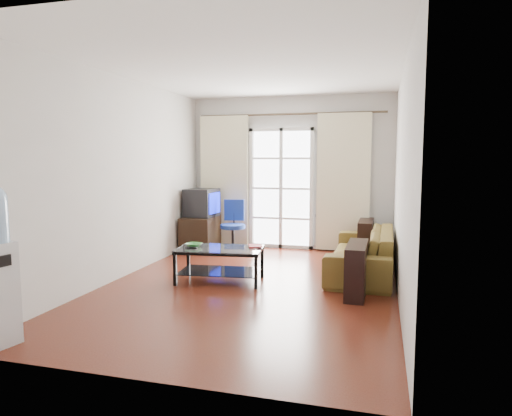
{
  "coord_description": "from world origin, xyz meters",
  "views": [
    {
      "loc": [
        1.57,
        -5.43,
        1.61
      ],
      "look_at": [
        -0.01,
        0.35,
        0.96
      ],
      "focal_mm": 32.0,
      "sensor_mm": 36.0,
      "label": 1
    }
  ],
  "objects": [
    {
      "name": "curtain_rod",
      "position": [
        0.0,
        2.5,
        2.38
      ],
      "size": [
        3.3,
        0.04,
        0.04
      ],
      "primitive_type": "cylinder",
      "rotation": [
        0.0,
        1.57,
        0.0
      ],
      "color": "#4C3F2D",
      "rests_on": "wall_back"
    },
    {
      "name": "curtain_right",
      "position": [
        0.95,
        2.48,
        1.2
      ],
      "size": [
        0.9,
        0.07,
        2.35
      ],
      "primitive_type": "cube",
      "color": "beige",
      "rests_on": "curtain_rod"
    },
    {
      "name": "task_chair",
      "position": [
        -0.88,
        2.01,
        0.26
      ],
      "size": [
        0.71,
        0.71,
        0.89
      ],
      "rotation": [
        0.0,
        0.0,
        0.19
      ],
      "color": "black",
      "rests_on": "floor"
    },
    {
      "name": "curtain_left",
      "position": [
        -1.2,
        2.48,
        1.2
      ],
      "size": [
        0.9,
        0.07,
        2.35
      ],
      "primitive_type": "cube",
      "color": "beige",
      "rests_on": "curtain_rod"
    },
    {
      "name": "radiator",
      "position": [
        0.8,
        2.5,
        0.33
      ],
      "size": [
        0.64,
        0.12,
        0.64
      ],
      "primitive_type": "cube",
      "color": "gray",
      "rests_on": "floor"
    },
    {
      "name": "bowl",
      "position": [
        -0.79,
        0.08,
        0.47
      ],
      "size": [
        0.3,
        0.3,
        0.05
      ],
      "primitive_type": "imported",
      "rotation": [
        0.0,
        0.0,
        -0.25
      ],
      "color": "#327F2E",
      "rests_on": "coffee_table"
    },
    {
      "name": "sofa",
      "position": [
        1.34,
        1.05,
        0.31
      ],
      "size": [
        2.15,
        0.9,
        0.62
      ],
      "primitive_type": "imported",
      "rotation": [
        0.0,
        0.0,
        -1.59
      ],
      "color": "brown",
      "rests_on": "floor"
    },
    {
      "name": "wall_right",
      "position": [
        1.8,
        0.0,
        1.35
      ],
      "size": [
        0.02,
        5.2,
        2.7
      ],
      "primitive_type": "cube",
      "color": "silver",
      "rests_on": "floor"
    },
    {
      "name": "remote",
      "position": [
        -0.78,
        -0.03,
        0.45
      ],
      "size": [
        0.15,
        0.06,
        0.02
      ],
      "primitive_type": "cube",
      "rotation": [
        0.0,
        0.0,
        0.13
      ],
      "color": "black",
      "rests_on": "coffee_table"
    },
    {
      "name": "ceiling",
      "position": [
        0.0,
        0.0,
        2.7
      ],
      "size": [
        5.2,
        5.2,
        0.0
      ],
      "primitive_type": "plane",
      "rotation": [
        3.14,
        0.0,
        0.0
      ],
      "color": "white",
      "rests_on": "wall_back"
    },
    {
      "name": "crt_tv",
      "position": [
        -1.5,
        2.06,
        0.83
      ],
      "size": [
        0.58,
        0.57,
        0.49
      ],
      "rotation": [
        0.0,
        0.0,
        -0.08
      ],
      "color": "black",
      "rests_on": "tv_stand"
    },
    {
      "name": "wall_front",
      "position": [
        0.0,
        -2.6,
        1.35
      ],
      "size": [
        3.6,
        0.02,
        2.7
      ],
      "primitive_type": "cube",
      "color": "silver",
      "rests_on": "floor"
    },
    {
      "name": "wall_back",
      "position": [
        0.0,
        2.6,
        1.35
      ],
      "size": [
        3.6,
        0.02,
        2.7
      ],
      "primitive_type": "cube",
      "color": "silver",
      "rests_on": "floor"
    },
    {
      "name": "floor",
      "position": [
        0.0,
        0.0,
        0.0
      ],
      "size": [
        5.2,
        5.2,
        0.0
      ],
      "primitive_type": "plane",
      "color": "#5E2516",
      "rests_on": "ground"
    },
    {
      "name": "wall_left",
      "position": [
        -1.8,
        0.0,
        1.35
      ],
      "size": [
        0.02,
        5.2,
        2.7
      ],
      "primitive_type": "cube",
      "color": "silver",
      "rests_on": "floor"
    },
    {
      "name": "tv_stand",
      "position": [
        -1.5,
        2.03,
        0.29
      ],
      "size": [
        0.58,
        0.83,
        0.59
      ],
      "primitive_type": "cube",
      "rotation": [
        0.0,
        0.0,
        0.05
      ],
      "color": "black",
      "rests_on": "floor"
    },
    {
      "name": "book",
      "position": [
        -0.09,
        0.27,
        0.46
      ],
      "size": [
        0.32,
        0.34,
        0.02
      ],
      "primitive_type": "imported",
      "rotation": [
        0.0,
        0.0,
        0.35
      ],
      "color": "maroon",
      "rests_on": "coffee_table"
    },
    {
      "name": "coffee_table",
      "position": [
        -0.44,
        0.1,
        0.29
      ],
      "size": [
        1.17,
        0.75,
        0.45
      ],
      "rotation": [
        0.0,
        0.0,
        0.12
      ],
      "color": "silver",
      "rests_on": "floor"
    },
    {
      "name": "french_door",
      "position": [
        -0.15,
        2.54,
        1.07
      ],
      "size": [
        1.16,
        0.06,
        2.15
      ],
      "color": "white",
      "rests_on": "wall_back"
    }
  ]
}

